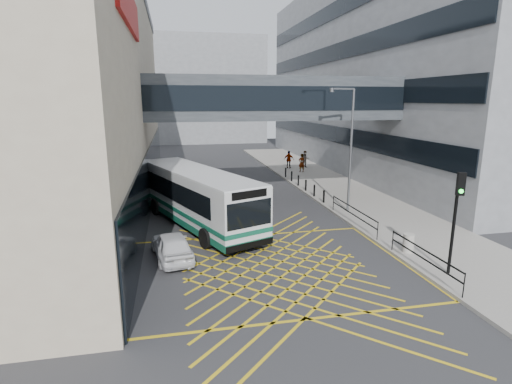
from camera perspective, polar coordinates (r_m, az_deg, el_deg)
ground at (r=18.41m, az=2.59°, el=-10.69°), size 120.00×120.00×0.00m
building_right at (r=49.28m, az=24.04°, el=14.97°), size 24.09×44.00×20.00m
building_far at (r=76.36m, az=-10.42°, el=14.03°), size 28.00×16.00×18.00m
skybridge at (r=29.23m, az=2.62°, el=13.21°), size 20.00×4.10×3.00m
pavement at (r=34.78m, az=10.88°, el=0.64°), size 6.00×54.00×0.16m
box_junction at (r=18.41m, az=2.59°, el=-10.68°), size 12.00×9.00×0.01m
bus at (r=24.23m, az=-8.61°, el=-0.51°), size 6.93×12.10×3.35m
car_white at (r=19.48m, az=-11.92°, el=-7.45°), size 2.46×4.52×1.36m
car_dark at (r=31.80m, az=-7.27°, el=0.89°), size 2.08×4.98×1.54m
car_silver at (r=33.18m, az=-3.71°, el=1.30°), size 2.03×4.40×1.34m
traffic_light at (r=18.31m, az=26.75°, el=-2.19°), size 0.35×0.53×4.42m
street_lamp at (r=26.34m, az=13.11°, el=6.79°), size 1.81×0.49×7.96m
litter_bin at (r=20.91m, az=20.94°, el=-6.81°), size 0.52×0.52×0.91m
kerb_railings at (r=21.86m, az=17.29°, el=-4.94°), size 0.05×12.54×1.00m
bollards at (r=33.72m, az=6.59°, el=1.32°), size 0.14×10.14×0.90m
pedestrian_a at (r=41.22m, az=6.53°, el=4.15°), size 0.82×0.64×1.87m
pedestrian_b at (r=44.03m, az=7.06°, el=4.67°), size 0.89×0.52×1.83m
pedestrian_c at (r=43.33m, az=4.72°, el=4.63°), size 1.23×1.01×1.88m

